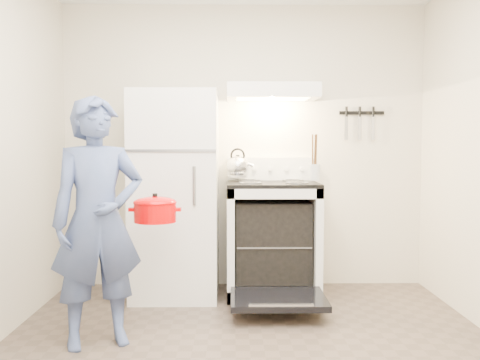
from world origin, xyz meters
name	(u,v)px	position (x,y,z in m)	size (l,w,h in m)	color
back_wall	(244,146)	(0.00, 1.80, 1.25)	(3.20, 0.02, 2.50)	beige
refrigerator	(176,195)	(-0.58, 1.45, 0.85)	(0.70, 0.70, 1.70)	silver
stove_body	(272,240)	(0.23, 1.48, 0.46)	(0.76, 0.65, 0.92)	silver
cooktop	(272,184)	(0.23, 1.48, 0.94)	(0.76, 0.65, 0.03)	black
backsplash	(270,169)	(0.23, 1.76, 1.05)	(0.76, 0.07, 0.20)	silver
oven_door	(278,299)	(0.23, 0.88, 0.12)	(0.70, 0.54, 0.04)	black
oven_rack	(272,242)	(0.23, 1.48, 0.44)	(0.60, 0.52, 0.01)	slate
range_hood	(272,92)	(0.23, 1.55, 1.71)	(0.76, 0.50, 0.12)	silver
knife_strip	(362,113)	(1.05, 1.79, 1.55)	(0.40, 0.02, 0.03)	black
pizza_stone	(267,239)	(0.19, 1.54, 0.45)	(0.36, 0.36, 0.02)	#81684C
tea_kettle	(238,165)	(-0.06, 1.62, 1.09)	(0.23, 0.19, 0.28)	#B5B5B9
utensil_jar	(314,172)	(0.55, 1.26, 1.05)	(0.09, 0.09, 0.13)	silver
person	(98,222)	(-0.95, 0.33, 0.78)	(0.57, 0.37, 1.57)	navy
dutch_oven	(155,212)	(-0.64, 0.68, 0.80)	(0.36, 0.29, 0.24)	#E30001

